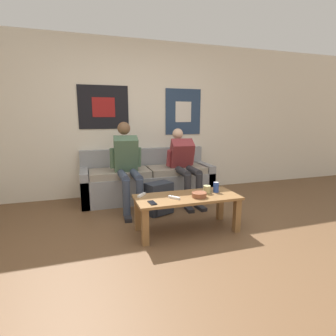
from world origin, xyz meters
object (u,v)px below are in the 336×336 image
(pillar_candle, at_px, (207,189))
(drink_can_blue, at_px, (216,187))
(couch, at_px, (148,181))
(game_controller_near_right, at_px, (142,195))
(game_controller_near_left, at_px, (174,197))
(person_seated_teen, at_px, (184,162))
(cell_phone, at_px, (152,203))
(coffee_table, at_px, (187,202))
(backpack, at_px, (159,199))
(person_seated_adult, at_px, (127,162))
(ceramic_bowl, at_px, (199,194))

(pillar_candle, height_order, drink_can_blue, drink_can_blue)
(couch, xyz_separation_m, game_controller_near_right, (-0.36, -1.24, 0.15))
(game_controller_near_left, bearing_deg, couch, 88.60)
(person_seated_teen, bearing_deg, cell_phone, -124.29)
(game_controller_near_left, bearing_deg, coffee_table, 13.68)
(coffee_table, bearing_deg, person_seated_teen, 70.97)
(game_controller_near_right, bearing_deg, couch, 73.71)
(person_seated_teen, xyz_separation_m, backpack, (-0.52, -0.44, -0.42))
(person_seated_adult, xyz_separation_m, person_seated_teen, (0.89, 0.03, -0.05))
(person_seated_adult, relative_size, cell_phone, 8.79)
(backpack, distance_m, cell_phone, 0.84)
(coffee_table, distance_m, person_seated_adult, 1.20)
(coffee_table, distance_m, backpack, 0.66)
(coffee_table, xyz_separation_m, game_controller_near_right, (-0.50, 0.16, 0.09))
(coffee_table, xyz_separation_m, person_seated_teen, (0.37, 1.07, 0.28))
(game_controller_near_left, bearing_deg, cell_phone, -162.69)
(pillar_candle, relative_size, drink_can_blue, 0.84)
(coffee_table, xyz_separation_m, backpack, (-0.16, 0.63, -0.14))
(pillar_candle, bearing_deg, person_seated_teen, 84.42)
(person_seated_teen, bearing_deg, game_controller_near_right, -133.69)
(couch, distance_m, drink_can_blue, 1.47)
(drink_can_blue, relative_size, cell_phone, 0.87)
(backpack, xyz_separation_m, ceramic_bowl, (0.27, -0.71, 0.25))
(ceramic_bowl, xyz_separation_m, cell_phone, (-0.56, -0.04, -0.03))
(game_controller_near_right, bearing_deg, coffee_table, -17.70)
(coffee_table, height_order, game_controller_near_left, game_controller_near_left)
(coffee_table, xyz_separation_m, ceramic_bowl, (0.11, -0.08, 0.11))
(couch, height_order, person_seated_adult, person_seated_adult)
(couch, height_order, game_controller_near_left, couch)
(couch, bearing_deg, game_controller_near_left, -91.40)
(ceramic_bowl, bearing_deg, couch, 99.68)
(couch, height_order, ceramic_bowl, couch)
(coffee_table, distance_m, game_controller_near_left, 0.20)
(game_controller_near_right, relative_size, cell_phone, 0.93)
(coffee_table, bearing_deg, drink_can_blue, 5.78)
(coffee_table, height_order, game_controller_near_right, game_controller_near_right)
(pillar_candle, xyz_separation_m, cell_phone, (-0.72, -0.16, -0.04))
(cell_phone, bearing_deg, couch, 78.55)
(person_seated_adult, bearing_deg, game_controller_near_right, -88.72)
(backpack, bearing_deg, person_seated_teen, 39.98)
(coffee_table, distance_m, cell_phone, 0.47)
(coffee_table, height_order, backpack, backpack)
(couch, height_order, coffee_table, couch)
(game_controller_near_left, bearing_deg, pillar_candle, 10.11)
(pillar_candle, bearing_deg, ceramic_bowl, -142.23)
(coffee_table, distance_m, pillar_candle, 0.30)
(game_controller_near_right, distance_m, cell_phone, 0.29)
(backpack, relative_size, game_controller_near_right, 3.32)
(coffee_table, relative_size, drink_can_blue, 9.65)
(couch, relative_size, backpack, 4.80)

